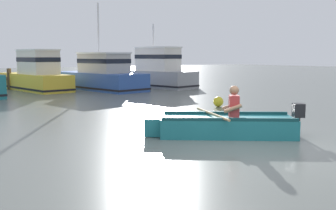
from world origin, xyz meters
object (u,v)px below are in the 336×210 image
Objects in this scene: moored_boat_grey at (154,72)px; mooring_buoy at (218,102)px; rowboat_with_person at (224,125)px; moored_boat_yellow at (36,75)px; moored_boat_blue at (100,76)px.

mooring_buoy is at bearing -108.52° from moored_boat_grey.
rowboat_with_person is 8.58× the size of mooring_buoy.
moored_boat_yellow reaches higher than mooring_buoy.
rowboat_with_person is 15.13m from moored_boat_yellow.
rowboat_with_person is at bearing -116.24° from moored_boat_grey.
rowboat_with_person is 0.55× the size of moored_boat_yellow.
rowboat_with_person reaches higher than mooring_buoy.
moored_boat_blue reaches higher than moored_boat_yellow.
moored_boat_yellow is 3.45m from moored_boat_blue.
moored_boat_blue reaches higher than rowboat_with_person.
moored_boat_grey is 9.89m from mooring_buoy.
moored_boat_yellow is 6.84m from moored_boat_grey.
moored_boat_yellow is 0.95× the size of moored_boat_grey.
moored_boat_grey is at bearing 63.76° from rowboat_with_person.
mooring_buoy is at bearing 49.47° from rowboat_with_person.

